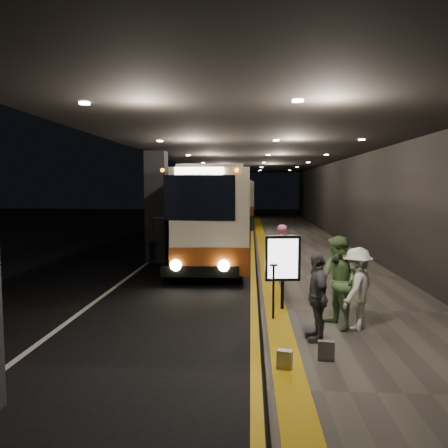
{
  "coord_description": "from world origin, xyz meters",
  "views": [
    {
      "loc": [
        2.25,
        -13.2,
        3.0
      ],
      "look_at": [
        1.32,
        2.0,
        1.7
      ],
      "focal_mm": 35.0,
      "sensor_mm": 36.0,
      "label": 1
    }
  ],
  "objects": [
    {
      "name": "tactile_strip",
      "position": [
        2.85,
        5.0,
        0.16
      ],
      "size": [
        0.5,
        50.0,
        0.01
      ],
      "primitive_type": "cube",
      "color": "gold",
      "rests_on": "sidewalk"
    },
    {
      "name": "passenger_waiting_white",
      "position": [
        4.39,
        -4.49,
        0.98
      ],
      "size": [
        1.02,
        1.16,
        1.65
      ],
      "primitive_type": "imported",
      "rotation": [
        0.0,
        0.0,
        -2.18
      ],
      "color": "white",
      "rests_on": "sidewalk"
    },
    {
      "name": "sidewalk",
      "position": [
        4.75,
        5.0,
        0.07
      ],
      "size": [
        4.5,
        50.0,
        0.15
      ],
      "primitive_type": "cube",
      "color": "#514C44",
      "rests_on": "ground"
    },
    {
      "name": "support_columns",
      "position": [
        -1.5,
        4.0,
        2.2
      ],
      "size": [
        0.8,
        24.8,
        4.4
      ],
      "color": "black",
      "rests_on": "ground"
    },
    {
      "name": "terminal_wall",
      "position": [
        7.0,
        5.0,
        3.0
      ],
      "size": [
        0.1,
        50.0,
        6.0
      ],
      "primitive_type": "cube",
      "color": "black",
      "rests_on": "ground"
    },
    {
      "name": "bag_plain",
      "position": [
        2.8,
        -6.51,
        0.3
      ],
      "size": [
        0.27,
        0.2,
        0.3
      ],
      "primitive_type": "cube",
      "rotation": [
        0.0,
        0.0,
        -0.3
      ],
      "color": "silver",
      "rests_on": "sidewalk"
    },
    {
      "name": "lane_line_white",
      "position": [
        -1.8,
        5.0,
        0.01
      ],
      "size": [
        0.12,
        50.0,
        0.01
      ],
      "primitive_type": "cube",
      "color": "silver",
      "rests_on": "ground"
    },
    {
      "name": "passenger_boarding",
      "position": [
        3.28,
        0.3,
        0.99
      ],
      "size": [
        0.5,
        0.67,
        1.68
      ],
      "primitive_type": "imported",
      "rotation": [
        0.0,
        0.0,
        1.39
      ],
      "color": "#BE588C",
      "rests_on": "sidewalk"
    },
    {
      "name": "passenger_waiting_green",
      "position": [
        4.01,
        -4.45,
        1.09
      ],
      "size": [
        0.88,
        1.06,
        1.87
      ],
      "primitive_type": "imported",
      "rotation": [
        0.0,
        0.0,
        -1.15
      ],
      "color": "#587C45",
      "rests_on": "sidewalk"
    },
    {
      "name": "ground",
      "position": [
        0.0,
        0.0,
        0.0
      ],
      "size": [
        90.0,
        90.0,
        0.0
      ],
      "primitive_type": "plane",
      "color": "black"
    },
    {
      "name": "kerb_stripe_yellow",
      "position": [
        2.35,
        5.0,
        0.01
      ],
      "size": [
        0.18,
        50.0,
        0.01
      ],
      "primitive_type": "cube",
      "color": "gold",
      "rests_on": "ground"
    },
    {
      "name": "coach_third",
      "position": [
        1.04,
        31.66,
        1.68
      ],
      "size": [
        3.06,
        11.29,
        3.5
      ],
      "rotation": [
        0.0,
        0.0,
        0.07
      ],
      "color": "beige",
      "rests_on": "ground"
    },
    {
      "name": "stanchion_post",
      "position": [
        2.75,
        -3.93,
        0.74
      ],
      "size": [
        0.05,
        0.05,
        1.18
      ],
      "primitive_type": "cylinder",
      "color": "black",
      "rests_on": "sidewalk"
    },
    {
      "name": "passenger_waiting_grey",
      "position": [
        3.49,
        -5.18,
        0.98
      ],
      "size": [
        0.58,
        1.01,
        1.65
      ],
      "primitive_type": "imported",
      "rotation": [
        0.0,
        0.0,
        -1.48
      ],
      "color": "#47474B",
      "rests_on": "sidewalk"
    },
    {
      "name": "canopy",
      "position": [
        2.5,
        5.0,
        4.6
      ],
      "size": [
        9.0,
        50.0,
        0.4
      ],
      "primitive_type": "cube",
      "color": "black",
      "rests_on": "support_columns"
    },
    {
      "name": "bag_polka",
      "position": [
        3.5,
        -6.14,
        0.31
      ],
      "size": [
        0.28,
        0.14,
        0.32
      ],
      "primitive_type": "cube",
      "rotation": [
        0.0,
        0.0,
        -0.11
      ],
      "color": "black",
      "rests_on": "sidewalk"
    },
    {
      "name": "info_sign",
      "position": [
        3.0,
        -3.16,
        1.32
      ],
      "size": [
        0.82,
        0.21,
        1.73
      ],
      "rotation": [
        0.0,
        0.0,
        0.12
      ],
      "color": "black",
      "rests_on": "sidewalk"
    },
    {
      "name": "coach_main",
      "position": [
        0.77,
        5.0,
        1.72
      ],
      "size": [
        2.92,
        11.56,
        3.58
      ],
      "rotation": [
        0.0,
        0.0,
        0.05
      ],
      "color": "beige",
      "rests_on": "ground"
    },
    {
      "name": "coach_second",
      "position": [
        0.83,
        16.6,
        1.85
      ],
      "size": [
        2.58,
        12.26,
        3.86
      ],
      "rotation": [
        0.0,
        0.0,
        -0.0
      ],
      "color": "beige",
      "rests_on": "ground"
    }
  ]
}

